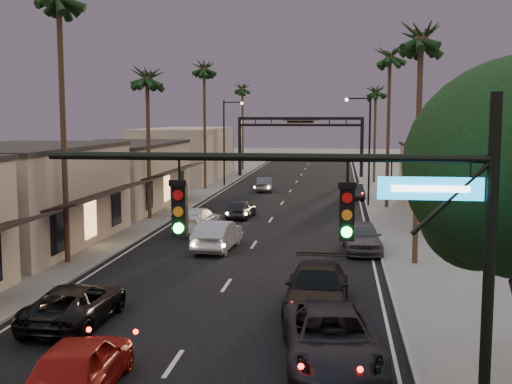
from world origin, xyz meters
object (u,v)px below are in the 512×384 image
(palm_lc, at_px, (147,71))
(curbside_black, at_px, (317,288))
(palm_rc, at_px, (376,88))
(oncoming_pickup, at_px, (75,304))
(palm_rb, at_px, (390,51))
(streetlight_left, at_px, (227,136))
(palm_ra, at_px, (421,30))
(traffic_signal, at_px, (384,240))
(oncoming_red, at_px, (80,364))
(curbside_near, at_px, (332,339))
(palm_ld, at_px, (204,65))
(oncoming_silver, at_px, (217,235))
(streetlight_right, at_px, (366,141))
(arch, at_px, (300,131))
(palm_far, at_px, (242,86))

(palm_lc, relative_size, curbside_black, 2.09)
(palm_rc, height_order, oncoming_pickup, palm_rc)
(palm_rb, bearing_deg, streetlight_left, 137.95)
(palm_ra, xyz_separation_m, oncoming_pickup, (-13.00, -10.83, -10.71))
(palm_lc, relative_size, palm_rb, 0.86)
(palm_rc, bearing_deg, oncoming_pickup, -104.35)
(traffic_signal, height_order, palm_rb, palm_rb)
(palm_ra, height_order, palm_rb, palm_rb)
(traffic_signal, distance_m, curbside_black, 12.79)
(oncoming_red, distance_m, curbside_near, 7.17)
(palm_ld, distance_m, palm_rb, 20.42)
(oncoming_pickup, bearing_deg, palm_ra, -140.43)
(palm_rc, bearing_deg, oncoming_silver, -105.49)
(curbside_near, bearing_deg, palm_rc, 78.96)
(palm_lc, xyz_separation_m, curbside_black, (12.66, -20.04, -9.62))
(traffic_signal, relative_size, oncoming_red, 1.80)
(traffic_signal, bearing_deg, palm_rb, 85.84)
(streetlight_right, distance_m, curbside_near, 34.91)
(arch, relative_size, streetlight_right, 1.69)
(palm_ld, height_order, curbside_black, palm_ld)
(streetlight_right, xyz_separation_m, curbside_near, (-2.23, -34.54, -4.50))
(oncoming_pickup, distance_m, curbside_black, 8.92)
(traffic_signal, distance_m, palm_lc, 35.46)
(oncoming_red, distance_m, oncoming_pickup, 6.04)
(palm_ra, height_order, curbside_near, palm_ra)
(streetlight_right, distance_m, palm_lc, 18.66)
(streetlight_right, bearing_deg, palm_lc, -149.89)
(oncoming_pickup, bearing_deg, oncoming_silver, -101.26)
(palm_rc, xyz_separation_m, oncoming_pickup, (-13.00, -50.83, -9.74))
(traffic_signal, xyz_separation_m, curbside_near, (-1.00, 6.46, -4.25))
(curbside_black, bearing_deg, curbside_near, -83.39)
(palm_rc, height_order, oncoming_silver, palm_rc)
(streetlight_left, xyz_separation_m, oncoming_pickup, (2.52, -44.83, -4.60))
(palm_ld, bearing_deg, palm_rc, 27.62)
(curbside_near, bearing_deg, oncoming_pickup, 156.54)
(streetlight_right, relative_size, oncoming_silver, 1.79)
(arch, distance_m, palm_ld, 18.61)
(palm_lc, distance_m, palm_rb, 19.07)
(streetlight_right, height_order, palm_far, palm_far)
(palm_lc, bearing_deg, traffic_signal, -65.94)
(traffic_signal, height_order, palm_ra, palm_ra)
(palm_lc, distance_m, palm_ra, 20.99)
(palm_lc, bearing_deg, oncoming_red, -76.72)
(oncoming_silver, bearing_deg, palm_rc, -101.93)
(traffic_signal, relative_size, palm_ra, 0.64)
(palm_rc, bearing_deg, curbside_near, -94.17)
(streetlight_right, xyz_separation_m, palm_ra, (1.68, -21.00, 6.11))
(traffic_signal, bearing_deg, oncoming_silver, 108.52)
(traffic_signal, xyz_separation_m, palm_ld, (-14.29, 51.00, 7.33))
(streetlight_left, relative_size, curbside_near, 1.51)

